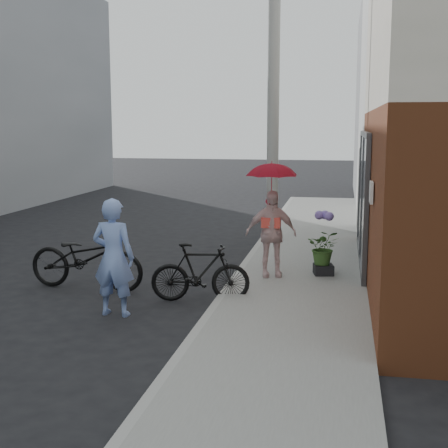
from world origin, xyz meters
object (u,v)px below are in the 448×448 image
(bike_right, at_px, (200,272))
(kimono_woman, at_px, (271,234))
(bike_left, at_px, (86,258))
(utility_pole, at_px, (273,92))
(planter, at_px, (323,269))
(officer, at_px, (114,257))

(bike_right, xyz_separation_m, kimono_woman, (0.95, 1.39, 0.41))
(bike_left, height_order, bike_right, bike_left)
(utility_pole, distance_m, kimono_woman, 4.89)
(bike_left, bearing_deg, planter, -66.62)
(officer, bearing_deg, bike_left, -49.78)
(bike_left, distance_m, bike_right, 2.09)
(officer, relative_size, kimono_woman, 1.14)
(bike_left, xyz_separation_m, bike_right, (2.06, -0.36, -0.07))
(utility_pole, xyz_separation_m, bike_right, (-0.50, -5.49, -3.03))
(utility_pole, height_order, bike_left, utility_pole)
(kimono_woman, height_order, planter, kimono_woman)
(utility_pole, bearing_deg, bike_left, -116.48)
(kimono_woman, bearing_deg, utility_pole, 82.18)
(officer, relative_size, bike_left, 0.84)
(planter, bearing_deg, bike_right, -138.03)
(bike_right, bearing_deg, planter, -57.57)
(utility_pole, distance_m, bike_right, 6.29)
(bike_left, distance_m, planter, 4.15)
(officer, bearing_deg, utility_pole, -100.92)
(bike_right, distance_m, planter, 2.52)
(officer, xyz_separation_m, planter, (2.94, 2.61, -0.66))
(officer, xyz_separation_m, bike_right, (1.07, 0.93, -0.40))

